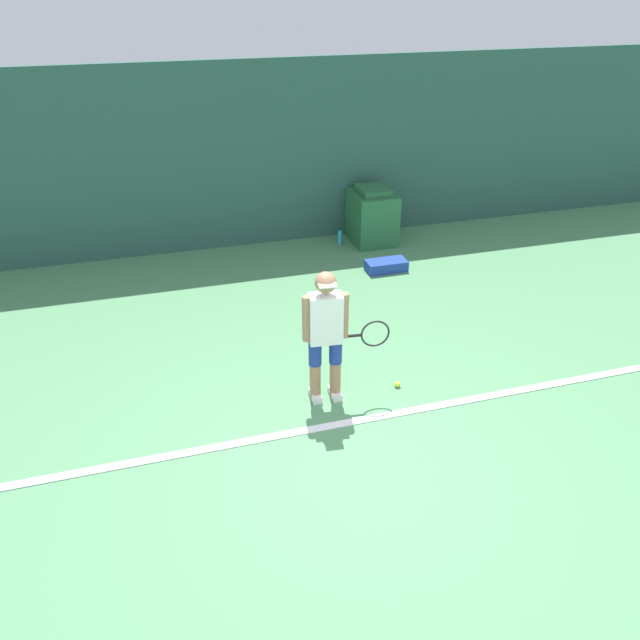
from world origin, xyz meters
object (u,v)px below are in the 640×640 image
Objects in this scene: covered_chair at (372,216)px; water_bottle at (340,237)px; equipment_bag at (386,266)px; tennis_ball at (398,384)px; tennis_player at (327,332)px.

covered_chair is 0.65m from water_bottle.
covered_chair is at bearing 80.67° from equipment_bag.
tennis_player is at bearing 177.28° from tennis_ball.
equipment_bag is 2.27× the size of water_bottle.
tennis_ball is at bearing -106.45° from covered_chair.
water_bottle is at bearing 176.08° from covered_chair.
tennis_player reaches higher than water_bottle.
water_bottle is (-0.56, 0.04, -0.32)m from covered_chair.
tennis_player is 3.53m from equipment_bag.
water_bottle reaches higher than equipment_bag.
tennis_ball is 4.22m from water_bottle.
tennis_player is at bearing -122.48° from equipment_bag.
equipment_bag is at bearing -99.33° from covered_chair.
equipment_bag is (1.02, 2.95, 0.05)m from tennis_ball.
covered_chair is at bearing 69.55° from tennis_player.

